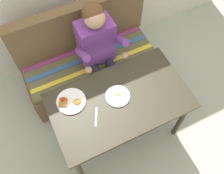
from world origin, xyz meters
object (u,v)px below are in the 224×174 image
person (99,48)px  fork (96,117)px  table (119,104)px  couch (88,62)px  plate_eggs (118,96)px  plate_breakfast (70,101)px

person → fork: (-0.31, -0.64, -0.01)m
table → couch: (0.00, 0.76, -0.32)m
plate_eggs → fork: (-0.24, -0.09, -0.01)m
person → plate_eggs: 0.56m
plate_eggs → fork: plate_eggs is taller
plate_breakfast → fork: 0.26m
table → plate_eggs: size_ratio=5.61×
couch → plate_breakfast: 0.82m
table → couch: bearing=90.0°
couch → plate_eggs: bearing=-90.1°
couch → person: 0.45m
table → plate_breakfast: (-0.39, 0.17, 0.09)m
plate_eggs → person: bearing=82.7°
fork → couch: bearing=100.3°
couch → plate_eggs: (-0.00, -0.73, 0.41)m
plate_breakfast → plate_eggs: plate_breakfast is taller
fork → table: bearing=39.4°
table → plate_breakfast: size_ratio=4.76×
couch → fork: bearing=-106.6°
table → person: size_ratio=0.99×
plate_breakfast → fork: (0.14, -0.22, -0.01)m
plate_breakfast → plate_eggs: (0.38, -0.13, -0.00)m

